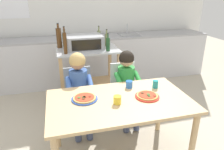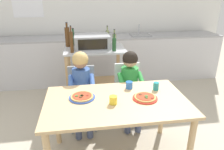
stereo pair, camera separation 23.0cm
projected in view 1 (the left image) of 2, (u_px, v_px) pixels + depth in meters
ground_plane at (100, 110)px, 3.29m from camera, size 11.04×11.04×0.00m
back_wall_tiled at (82, 11)px, 4.24m from camera, size 5.52×0.13×2.70m
kitchen_counter at (87, 59)px, 4.21m from camera, size 4.97×0.60×1.10m
kitchen_island_cart at (88, 68)px, 3.28m from camera, size 0.91×0.63×0.92m
toaster_oven at (85, 42)px, 3.14m from camera, size 0.52×0.41×0.20m
bottle_brown_beer at (65, 43)px, 2.85m from camera, size 0.05×0.05×0.38m
bottle_clear_vinegar at (108, 44)px, 3.02m from camera, size 0.06×0.06×0.26m
bottle_slim_sauce at (59, 38)px, 3.17m from camera, size 0.08×0.08×0.37m
bottle_tall_green_wine at (107, 40)px, 3.28m from camera, size 0.06×0.06×0.26m
bottle_dark_olive_oil at (65, 40)px, 3.26m from camera, size 0.07×0.07×0.27m
bottle_squat_spirits at (99, 37)px, 3.41m from camera, size 0.06×0.06×0.29m
dining_table at (120, 108)px, 2.13m from camera, size 1.41×0.83×0.72m
dining_chair_left at (79, 94)px, 2.73m from camera, size 0.36×0.36×0.81m
dining_chair_right at (124, 88)px, 2.90m from camera, size 0.36×0.36×0.81m
child_in_blue_striped_shirt at (79, 84)px, 2.55m from camera, size 0.32×0.42×1.04m
child_in_green_shirt at (127, 79)px, 2.73m from camera, size 0.32×0.42×1.01m
pizza_plate_blue_rimmed at (85, 98)px, 2.09m from camera, size 0.26×0.26×0.03m
pizza_plate_red_rimmed at (147, 96)px, 2.14m from camera, size 0.25×0.25×0.03m
drinking_cup_teal at (155, 84)px, 2.34m from camera, size 0.06×0.06×0.09m
drinking_cup_blue at (129, 84)px, 2.34m from camera, size 0.08×0.08×0.08m
drinking_cup_yellow at (117, 100)px, 2.01m from camera, size 0.08×0.08×0.08m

